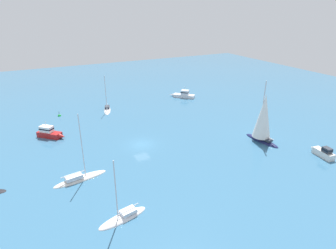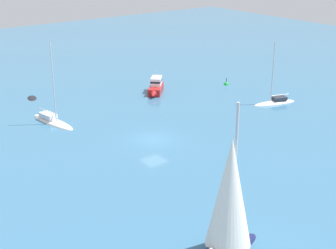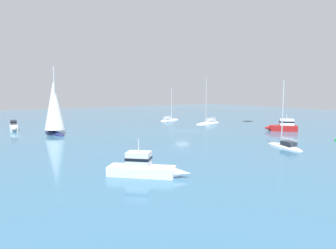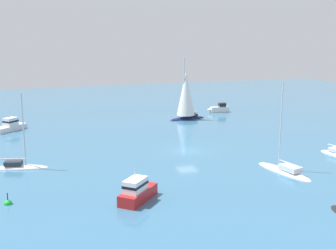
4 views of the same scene
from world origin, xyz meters
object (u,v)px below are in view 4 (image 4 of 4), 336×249
Objects in this scene: launch_2 at (138,191)px; channel_buoy at (8,204)px; launch at (219,109)px; sailboat at (186,96)px; yacht at (20,167)px; ketch at (284,171)px; launch_1 at (9,126)px.

launch_2 is 11.31m from channel_buoy.
channel_buoy is at bearing 49.91° from launch.
sailboat is 35.31m from yacht.
yacht is (-37.25, -25.47, -0.55)m from launch.
launch is at bearing 50.34° from yacht.
ketch is 17.08m from launch_2.
yacht is 1.78× the size of launch_2.
sailboat is 1.30× the size of yacht.
ketch is (27.86, -32.32, -0.57)m from launch_1.
ketch reaches higher than channel_buoy.
yacht is (1.21, -21.14, -0.56)m from launch_1.
ketch is at bearing 80.60° from launch.
launch is 10.66m from sailboat.
sailboat is 32.15m from ketch.
launch_2 is at bearing -38.19° from yacht.
ketch is at bearing -38.31° from launch_2.
launch_1 reaches higher than channel_buoy.
ketch reaches higher than launch_2.
launch is at bearing -159.27° from sailboat.
launch_1 is 36.33m from launch_2.
launch_2 reaches higher than launch.
launch_2 is (-16.90, -2.31, 0.71)m from ketch.
channel_buoy is at bearing 45.13° from launch_1.
channel_buoy is (0.06, -31.69, -0.72)m from launch_1.
launch_1 is 0.66× the size of yacht.
sailboat is at bearing -12.58° from ketch.
launch_2 is 3.59× the size of channel_buoy.
yacht is 10.62m from channel_buoy.
sailboat reaches higher than launch_1.
launch_1 is at bearing 109.24° from yacht.
ketch is (-10.59, -36.66, -0.56)m from launch.
yacht is 0.88× the size of ketch.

